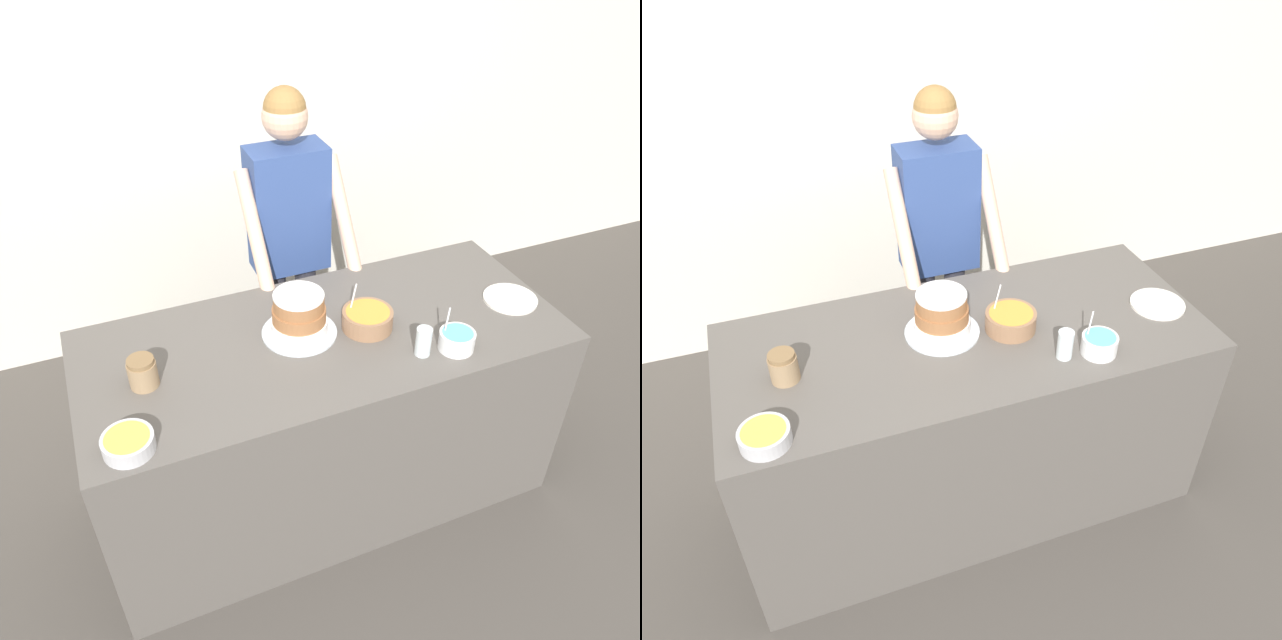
{
  "view_description": "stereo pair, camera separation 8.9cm",
  "coord_description": "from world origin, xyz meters",
  "views": [
    {
      "loc": [
        -0.76,
        -1.38,
        2.46
      ],
      "look_at": [
        -0.04,
        0.38,
        1.03
      ],
      "focal_mm": 35.0,
      "sensor_mm": 36.0,
      "label": 1
    },
    {
      "loc": [
        -0.68,
        -1.41,
        2.46
      ],
      "look_at": [
        -0.04,
        0.38,
        1.03
      ],
      "focal_mm": 35.0,
      "sensor_mm": 36.0,
      "label": 2
    }
  ],
  "objects": [
    {
      "name": "ground_plane",
      "position": [
        0.0,
        0.0,
        0.0
      ],
      "size": [
        14.0,
        14.0,
        0.0
      ],
      "primitive_type": "plane",
      "color": "#4C4742"
    },
    {
      "name": "wall_back",
      "position": [
        0.0,
        1.94,
        1.3
      ],
      "size": [
        10.0,
        0.05,
        2.6
      ],
      "color": "silver",
      "rests_on": "ground_plane"
    },
    {
      "name": "counter",
      "position": [
        0.0,
        0.42,
        0.46
      ],
      "size": [
        1.95,
        0.84,
        0.92
      ],
      "color": "#5B5651",
      "rests_on": "ground_plane"
    },
    {
      "name": "person_baker",
      "position": [
        0.12,
        1.13,
        1.03
      ],
      "size": [
        0.49,
        0.46,
        1.69
      ],
      "color": "#2D2D38",
      "rests_on": "ground_plane"
    },
    {
      "name": "cake",
      "position": [
        -0.09,
        0.47,
        1.01
      ],
      "size": [
        0.3,
        0.3,
        0.19
      ],
      "color": "silver",
      "rests_on": "counter"
    },
    {
      "name": "frosting_bowl_orange",
      "position": [
        0.18,
        0.4,
        0.97
      ],
      "size": [
        0.21,
        0.21,
        0.16
      ],
      "color": "#936B4C",
      "rests_on": "counter"
    },
    {
      "name": "frosting_bowl_blue",
      "position": [
        0.44,
        0.15,
        0.96
      ],
      "size": [
        0.14,
        0.14,
        0.15
      ],
      "color": "white",
      "rests_on": "counter"
    },
    {
      "name": "frosting_bowl_yellow",
      "position": [
        -0.81,
        0.11,
        0.95
      ],
      "size": [
        0.17,
        0.17,
        0.06
      ],
      "color": "silver",
      "rests_on": "counter"
    },
    {
      "name": "drinking_glass",
      "position": [
        0.3,
        0.17,
        0.98
      ],
      "size": [
        0.06,
        0.06,
        0.12
      ],
      "color": "silver",
      "rests_on": "counter"
    },
    {
      "name": "ceramic_plate",
      "position": [
        0.83,
        0.34,
        0.93
      ],
      "size": [
        0.23,
        0.23,
        0.01
      ],
      "color": "white",
      "rests_on": "counter"
    },
    {
      "name": "stoneware_jar",
      "position": [
        -0.71,
        0.4,
        0.98
      ],
      "size": [
        0.1,
        0.1,
        0.12
      ],
      "color": "#9E7F5B",
      "rests_on": "counter"
    }
  ]
}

